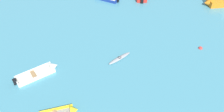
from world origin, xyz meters
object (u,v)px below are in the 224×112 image
(rowboat_white_distant_center, at_px, (45,70))
(mooring_buoy_far_field, at_px, (200,48))
(rowboat_yellow_far_left, at_px, (66,112))
(kayak_grey_outer_right, at_px, (120,58))

(rowboat_white_distant_center, bearing_deg, mooring_buoy_far_field, -2.73)
(rowboat_yellow_far_left, bearing_deg, kayak_grey_outer_right, 40.60)
(rowboat_white_distant_center, bearing_deg, kayak_grey_outer_right, -1.29)
(rowboat_white_distant_center, bearing_deg, rowboat_yellow_far_left, -75.04)
(rowboat_white_distant_center, height_order, mooring_buoy_far_field, rowboat_white_distant_center)
(kayak_grey_outer_right, relative_size, mooring_buoy_far_field, 6.36)
(rowboat_yellow_far_left, xyz_separation_m, mooring_buoy_far_field, (16.52, 5.00, -0.19))
(kayak_grey_outer_right, distance_m, rowboat_white_distant_center, 8.20)
(kayak_grey_outer_right, distance_m, rowboat_yellow_far_left, 8.73)
(kayak_grey_outer_right, distance_m, mooring_buoy_far_field, 9.91)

